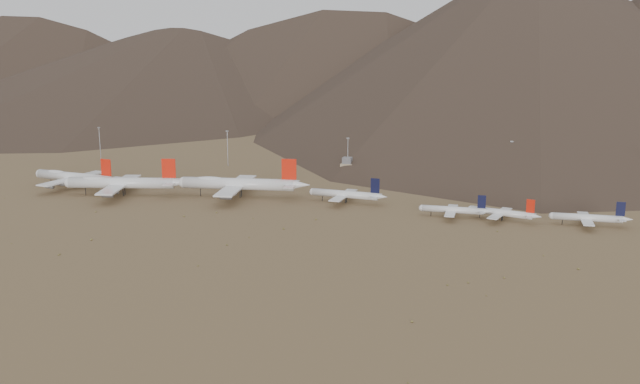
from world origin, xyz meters
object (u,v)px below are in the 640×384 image
(narrowbody_b, at_px, (454,210))
(control_tower, at_px, (347,167))
(widebody_centre, at_px, (122,183))
(narrowbody_a, at_px, (347,194))
(widebody_west, at_px, (75,177))
(widebody_east, at_px, (239,184))

(narrowbody_b, bearing_deg, control_tower, 128.55)
(widebody_centre, bearing_deg, narrowbody_a, -6.50)
(control_tower, bearing_deg, narrowbody_b, -50.85)
(widebody_west, height_order, widebody_centre, widebody_centre)
(widebody_east, relative_size, control_tower, 6.50)
(widebody_west, relative_size, narrowbody_a, 1.44)
(narrowbody_b, bearing_deg, widebody_centre, 179.07)
(narrowbody_a, bearing_deg, widebody_west, -173.16)
(widebody_west, relative_size, widebody_centre, 0.91)
(narrowbody_a, relative_size, control_tower, 3.84)
(widebody_east, relative_size, narrowbody_a, 1.70)
(widebody_west, height_order, widebody_east, widebody_east)
(widebody_centre, distance_m, narrowbody_b, 192.94)
(widebody_west, relative_size, control_tower, 5.52)
(narrowbody_b, distance_m, control_tower, 126.95)
(widebody_east, xyz_separation_m, narrowbody_a, (63.73, 2.44, -3.09))
(widebody_east, distance_m, control_tower, 94.89)
(narrowbody_a, height_order, narrowbody_b, narrowbody_a)
(widebody_west, relative_size, narrowbody_b, 1.75)
(narrowbody_a, bearing_deg, control_tower, 108.33)
(widebody_east, relative_size, narrowbody_b, 2.06)
(control_tower, bearing_deg, widebody_west, -150.51)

